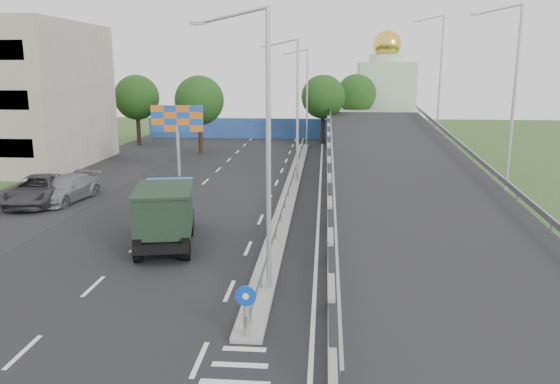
# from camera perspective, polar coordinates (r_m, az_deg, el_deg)

# --- Properties ---
(ground) EXTENTS (160.00, 160.00, 0.00)m
(ground) POSITION_cam_1_polar(r_m,az_deg,el_deg) (15.52, -4.70, -19.17)
(ground) COLOR #2D4C1E
(ground) RESTS_ON ground
(road_surface) EXTENTS (26.00, 90.00, 0.04)m
(road_surface) POSITION_cam_1_polar(r_m,az_deg,el_deg) (34.39, -4.24, -1.08)
(road_surface) COLOR black
(road_surface) RESTS_ON ground
(parking_strip) EXTENTS (8.00, 90.00, 0.05)m
(parking_strip) POSITION_cam_1_polar(r_m,az_deg,el_deg) (38.59, -23.68, -0.61)
(parking_strip) COLOR black
(parking_strip) RESTS_ON ground
(median) EXTENTS (1.00, 44.00, 0.20)m
(median) POSITION_cam_1_polar(r_m,az_deg,el_deg) (37.92, 1.17, 0.42)
(median) COLOR gray
(median) RESTS_ON ground
(overpass_ramp) EXTENTS (10.00, 50.00, 3.50)m
(overpass_ramp) POSITION_cam_1_polar(r_m,az_deg,el_deg) (37.90, 12.59, 2.65)
(overpass_ramp) COLOR gray
(overpass_ramp) RESTS_ON ground
(median_guardrail) EXTENTS (0.09, 44.00, 0.71)m
(median_guardrail) POSITION_cam_1_polar(r_m,az_deg,el_deg) (37.79, 1.18, 1.38)
(median_guardrail) COLOR gray
(median_guardrail) RESTS_ON median
(sign_bollard) EXTENTS (0.64, 0.23, 1.67)m
(sign_bollard) POSITION_cam_1_polar(r_m,az_deg,el_deg) (16.91, -3.54, -12.32)
(sign_bollard) COLOR black
(sign_bollard) RESTS_ON median
(lamp_post_near) EXTENTS (2.74, 0.18, 10.08)m
(lamp_post_near) POSITION_cam_1_polar(r_m,az_deg,el_deg) (19.25, -1.79, 5.62)
(lamp_post_near) COLOR #B2B5B7
(lamp_post_near) RESTS_ON median
(lamp_post_mid) EXTENTS (2.74, 0.18, 10.08)m
(lamp_post_mid) POSITION_cam_1_polar(r_m,az_deg,el_deg) (39.11, 1.56, 9.24)
(lamp_post_mid) COLOR #B2B5B7
(lamp_post_mid) RESTS_ON median
(lamp_post_far) EXTENTS (2.74, 0.18, 10.08)m
(lamp_post_far) POSITION_cam_1_polar(r_m,az_deg,el_deg) (59.07, 2.66, 10.41)
(lamp_post_far) COLOR #B2B5B7
(lamp_post_far) RESTS_ON median
(blue_wall) EXTENTS (30.00, 0.50, 2.40)m
(blue_wall) POSITION_cam_1_polar(r_m,az_deg,el_deg) (65.66, -0.79, 6.63)
(blue_wall) COLOR navy
(blue_wall) RESTS_ON ground
(church) EXTENTS (7.00, 7.00, 13.80)m
(church) POSITION_cam_1_polar(r_m,az_deg,el_deg) (73.44, 10.94, 10.26)
(church) COLOR #B2CCAD
(church) RESTS_ON ground
(billboard) EXTENTS (4.00, 0.24, 5.50)m
(billboard) POSITION_cam_1_polar(r_m,az_deg,el_deg) (42.69, -10.70, 7.14)
(billboard) COLOR #B2B5B7
(billboard) RESTS_ON ground
(tree_left_mid) EXTENTS (4.80, 4.80, 7.60)m
(tree_left_mid) POSITION_cam_1_polar(r_m,az_deg,el_deg) (54.47, -8.42, 9.43)
(tree_left_mid) COLOR black
(tree_left_mid) RESTS_ON ground
(tree_median_far) EXTENTS (4.80, 4.80, 7.60)m
(tree_median_far) POSITION_cam_1_polar(r_m,az_deg,el_deg) (61.06, 4.53, 9.87)
(tree_median_far) COLOR black
(tree_median_far) RESTS_ON ground
(tree_left_far) EXTENTS (4.80, 4.80, 7.60)m
(tree_left_far) POSITION_cam_1_polar(r_m,az_deg,el_deg) (61.50, -14.74, 9.52)
(tree_left_far) COLOR black
(tree_left_far) RESTS_ON ground
(tree_ramp_far) EXTENTS (4.80, 4.80, 7.60)m
(tree_ramp_far) POSITION_cam_1_polar(r_m,az_deg,el_deg) (68.15, 7.98, 10.08)
(tree_ramp_far) COLOR black
(tree_ramp_far) RESTS_ON ground
(dump_truck) EXTENTS (3.64, 6.89, 2.89)m
(dump_truck) POSITION_cam_1_polar(r_m,az_deg,el_deg) (26.51, -11.82, -1.94)
(dump_truck) COLOR black
(dump_truck) RESTS_ON ground
(parked_car_c) EXTENTS (3.68, 6.53, 1.72)m
(parked_car_c) POSITION_cam_1_polar(r_m,az_deg,el_deg) (37.01, -23.93, 0.21)
(parked_car_c) COLOR #333136
(parked_car_c) RESTS_ON ground
(parked_car_d) EXTENTS (2.99, 5.79, 1.61)m
(parked_car_d) POSITION_cam_1_polar(r_m,az_deg,el_deg) (36.98, -21.44, 0.32)
(parked_car_d) COLOR gray
(parked_car_d) RESTS_ON ground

